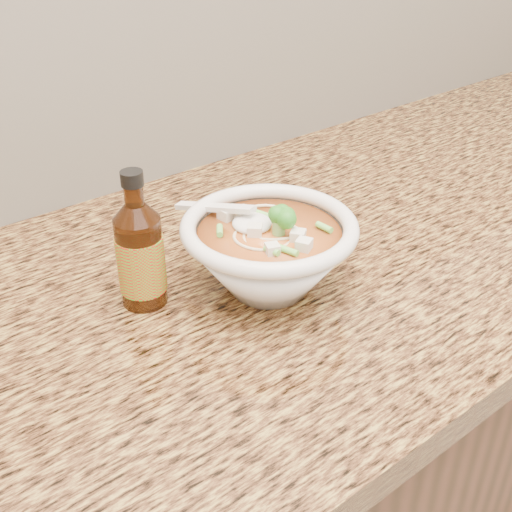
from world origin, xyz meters
TOP-DOWN VIEW (x-y plane):
  - counter_slab at (0.00, 1.68)m, footprint 4.00×0.68m
  - soup_bowl at (0.05, 1.62)m, footprint 0.21×0.24m
  - hot_sauce_bottle at (-0.08, 1.69)m, footprint 0.07×0.07m

SIDE VIEW (x-z plane):
  - counter_slab at x=0.00m, z-range 0.86..0.90m
  - soup_bowl at x=0.05m, z-range 0.89..1.01m
  - hot_sauce_bottle at x=-0.08m, z-range 0.88..1.05m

